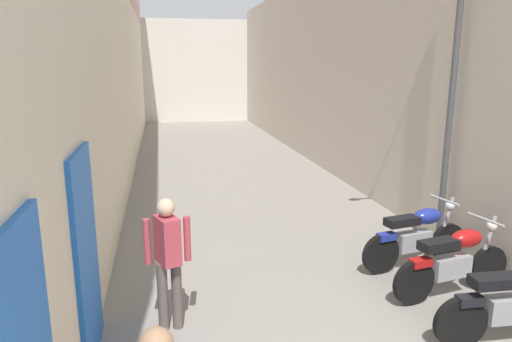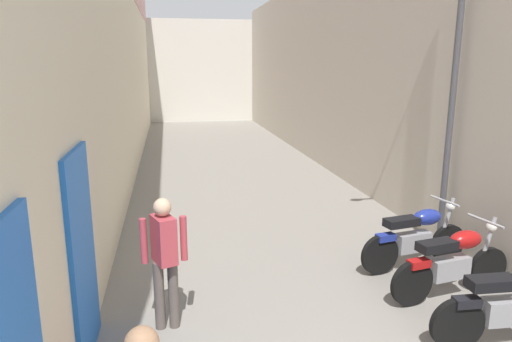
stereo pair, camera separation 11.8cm
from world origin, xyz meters
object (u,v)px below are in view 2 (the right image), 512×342
motorcycle_fourth (416,236)px  street_lamp (450,72)px  pedestrian_mid_alley (164,254)px  motorcycle_third (453,261)px

motorcycle_fourth → street_lamp: street_lamp is taller
motorcycle_fourth → pedestrian_mid_alley: 3.82m
motorcycle_third → pedestrian_mid_alley: (-3.67, -0.04, 0.42)m
motorcycle_third → motorcycle_fourth: 0.92m
pedestrian_mid_alley → street_lamp: (4.38, 1.59, 1.97)m
street_lamp → motorcycle_fourth: bearing=-138.7°
motorcycle_third → motorcycle_fourth: bearing=90.0°
motorcycle_third → motorcycle_fourth: size_ratio=1.00×
motorcycle_third → pedestrian_mid_alley: size_ratio=1.17×
motorcycle_third → street_lamp: size_ratio=0.37×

